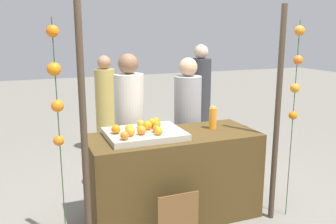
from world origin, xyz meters
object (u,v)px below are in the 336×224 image
object	(u,v)px
juice_bottle	(213,118)
vendor_left	(130,132)
stall_counter	(173,176)
orange_0	(129,129)
vendor_right	(187,129)
orange_1	(156,121)
chalkboard_sign	(178,221)

from	to	relation	value
juice_bottle	vendor_left	distance (m)	0.98
vendor_left	stall_counter	bearing A→B (deg)	-66.98
orange_0	vendor_right	distance (m)	1.10
orange_1	vendor_right	bearing A→B (deg)	35.51
stall_counter	juice_bottle	size ratio (longest dim) A/B	7.10
orange_1	chalkboard_sign	distance (m)	1.07
stall_counter	chalkboard_sign	xyz separation A→B (m)	(-0.18, -0.54, -0.19)
orange_0	chalkboard_sign	xyz separation A→B (m)	(0.28, -0.55, -0.74)
juice_bottle	vendor_right	size ratio (longest dim) A/B	0.15
stall_counter	vendor_right	distance (m)	0.81
orange_0	orange_1	world-z (taller)	orange_0
orange_1	vendor_left	world-z (taller)	vendor_left
chalkboard_sign	orange_0	bearing A→B (deg)	116.83
stall_counter	vendor_left	bearing A→B (deg)	113.02
juice_bottle	vendor_left	xyz separation A→B (m)	(-0.74, 0.59, -0.23)
orange_0	vendor_left	size ratio (longest dim) A/B	0.05
vendor_left	chalkboard_sign	bearing A→B (deg)	-85.26
vendor_right	stall_counter	bearing A→B (deg)	-125.25
vendor_left	orange_0	bearing A→B (deg)	-105.70
juice_bottle	chalkboard_sign	distance (m)	1.16
chalkboard_sign	vendor_right	xyz separation A→B (m)	(0.61, 1.15, 0.50)
orange_0	chalkboard_sign	size ratio (longest dim) A/B	0.16
juice_bottle	chalkboard_sign	bearing A→B (deg)	-137.49
orange_1	vendor_right	size ratio (longest dim) A/B	0.05
stall_counter	orange_0	xyz separation A→B (m)	(-0.45, 0.01, 0.55)
orange_1	vendor_right	distance (m)	0.71
orange_0	vendor_left	xyz separation A→B (m)	(0.18, 0.64, -0.22)
juice_bottle	vendor_left	world-z (taller)	vendor_left
orange_0	vendor_left	bearing A→B (deg)	74.30
chalkboard_sign	vendor_right	distance (m)	1.40
orange_0	juice_bottle	bearing A→B (deg)	2.75
stall_counter	vendor_left	distance (m)	0.77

